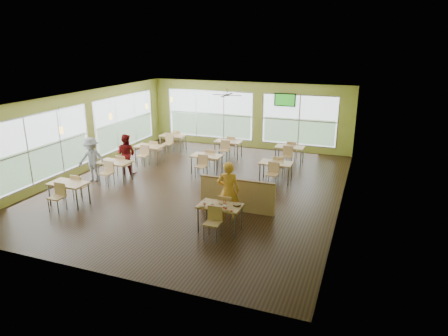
# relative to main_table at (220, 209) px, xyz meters

# --- Properties ---
(room) EXTENTS (12.00, 12.04, 3.20)m
(room) POSITION_rel_main_table_xyz_m (-2.00, 3.00, 0.97)
(room) COLOR black
(room) RESTS_ON ground
(window_bays) EXTENTS (9.24, 10.24, 2.38)m
(window_bays) POSITION_rel_main_table_xyz_m (-4.65, 6.08, 0.85)
(window_bays) COLOR white
(window_bays) RESTS_ON room
(main_table) EXTENTS (1.22, 1.52, 0.87)m
(main_table) POSITION_rel_main_table_xyz_m (0.00, 0.00, 0.00)
(main_table) COLOR tan
(main_table) RESTS_ON floor
(half_wall_divider) EXTENTS (2.40, 0.14, 1.04)m
(half_wall_divider) POSITION_rel_main_table_xyz_m (0.00, 1.45, -0.11)
(half_wall_divider) COLOR tan
(half_wall_divider) RESTS_ON floor
(dining_tables) EXTENTS (6.92, 8.72, 0.87)m
(dining_tables) POSITION_rel_main_table_xyz_m (-3.05, 4.71, -0.00)
(dining_tables) COLOR tan
(dining_tables) RESTS_ON floor
(pendant_lights) EXTENTS (0.11, 7.31, 0.86)m
(pendant_lights) POSITION_rel_main_table_xyz_m (-5.20, 3.68, 1.82)
(pendant_lights) COLOR #2D2119
(pendant_lights) RESTS_ON ceiling
(ceiling_fan) EXTENTS (1.25, 1.25, 0.29)m
(ceiling_fan) POSITION_rel_main_table_xyz_m (-2.00, 6.00, 2.32)
(ceiling_fan) COLOR #2D2119
(ceiling_fan) RESTS_ON ceiling
(tv_backwall) EXTENTS (1.00, 0.07, 0.60)m
(tv_backwall) POSITION_rel_main_table_xyz_m (-0.20, 8.90, 1.82)
(tv_backwall) COLOR black
(tv_backwall) RESTS_ON wall_back
(man_plaid) EXTENTS (0.73, 0.58, 1.77)m
(man_plaid) POSITION_rel_main_table_xyz_m (-0.05, 0.79, 0.26)
(man_plaid) COLOR orange
(man_plaid) RESTS_ON floor
(patron_maroon) EXTENTS (0.79, 0.62, 1.61)m
(patron_maroon) POSITION_rel_main_table_xyz_m (-5.26, 3.36, 0.18)
(patron_maroon) COLOR #600D0F
(patron_maroon) RESTS_ON floor
(patron_grey) EXTENTS (1.18, 0.81, 1.68)m
(patron_grey) POSITION_rel_main_table_xyz_m (-5.97, 2.18, 0.21)
(patron_grey) COLOR slate
(patron_grey) RESTS_ON floor
(cup_blue) EXTENTS (0.08, 0.08, 0.30)m
(cup_blue) POSITION_rel_main_table_xyz_m (-0.39, -0.17, 0.18)
(cup_blue) COLOR white
(cup_blue) RESTS_ON main_table
(cup_yellow) EXTENTS (0.09, 0.09, 0.31)m
(cup_yellow) POSITION_rel_main_table_xyz_m (-0.15, -0.19, 0.18)
(cup_yellow) COLOR white
(cup_yellow) RESTS_ON main_table
(cup_red_near) EXTENTS (0.08, 0.08, 0.30)m
(cup_red_near) POSITION_rel_main_table_xyz_m (0.19, -0.20, 0.18)
(cup_red_near) COLOR white
(cup_red_near) RESTS_ON main_table
(cup_red_far) EXTENTS (0.09, 0.09, 0.31)m
(cup_red_far) POSITION_rel_main_table_xyz_m (0.26, -0.24, 0.18)
(cup_red_far) COLOR white
(cup_red_far) RESTS_ON main_table
(food_basket) EXTENTS (0.24, 0.24, 0.05)m
(food_basket) POSITION_rel_main_table_xyz_m (0.45, 0.13, 0.15)
(food_basket) COLOR black
(food_basket) RESTS_ON main_table
(ketchup_cup) EXTENTS (0.06, 0.06, 0.03)m
(ketchup_cup) POSITION_rel_main_table_xyz_m (0.44, -0.30, 0.13)
(ketchup_cup) COLOR #A12F13
(ketchup_cup) RESTS_ON main_table
(wrapper_left) EXTENTS (0.17, 0.16, 0.04)m
(wrapper_left) POSITION_rel_main_table_xyz_m (-0.42, -0.30, 0.14)
(wrapper_left) COLOR #A3864F
(wrapper_left) RESTS_ON main_table
(wrapper_mid) EXTENTS (0.23, 0.21, 0.05)m
(wrapper_mid) POSITION_rel_main_table_xyz_m (0.03, 0.09, 0.14)
(wrapper_mid) COLOR #A3864F
(wrapper_mid) RESTS_ON main_table
(wrapper_right) EXTENTS (0.15, 0.14, 0.04)m
(wrapper_right) POSITION_rel_main_table_xyz_m (0.32, -0.30, 0.14)
(wrapper_right) COLOR #A3864F
(wrapper_right) RESTS_ON main_table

